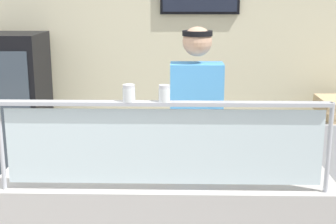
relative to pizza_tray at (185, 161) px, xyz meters
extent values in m
cube|color=beige|center=(-0.12, 2.02, 0.38)|extent=(6.33, 0.08, 2.70)
cylinder|color=#B2B5BC|center=(-0.98, -0.42, 0.23)|extent=(0.02, 0.02, 0.49)
cylinder|color=#B2B5BC|center=(0.75, -0.42, 0.23)|extent=(0.02, 0.02, 0.49)
cube|color=silver|center=(-0.12, -0.42, 0.23)|extent=(1.67, 0.01, 0.41)
cube|color=#B2B5BC|center=(-0.12, -0.42, 0.47)|extent=(1.73, 0.06, 0.02)
cylinder|color=#9EA0A8|center=(0.00, 0.00, -0.01)|extent=(0.42, 0.42, 0.01)
cylinder|color=tan|center=(0.00, 0.00, 0.00)|extent=(0.40, 0.40, 0.02)
cylinder|color=gold|center=(0.00, 0.00, 0.02)|extent=(0.34, 0.34, 0.01)
cube|color=#ADAFB7|center=(0.01, -0.02, 0.02)|extent=(0.13, 0.29, 0.01)
cylinder|color=white|center=(-0.30, -0.42, 0.51)|extent=(0.06, 0.06, 0.07)
cylinder|color=white|center=(-0.30, -0.42, 0.50)|extent=(0.05, 0.05, 0.05)
cylinder|color=silver|center=(-0.30, -0.42, 0.56)|extent=(0.06, 0.06, 0.02)
cylinder|color=white|center=(-0.11, -0.42, 0.51)|extent=(0.06, 0.06, 0.07)
cylinder|color=red|center=(-0.11, -0.42, 0.50)|extent=(0.05, 0.05, 0.05)
cylinder|color=silver|center=(-0.11, -0.42, 0.55)|extent=(0.06, 0.06, 0.02)
cylinder|color=#23232D|center=(-0.02, 0.58, -0.49)|extent=(0.13, 0.13, 0.95)
cylinder|color=#23232D|center=(0.20, 0.58, -0.49)|extent=(0.13, 0.13, 0.95)
cube|color=#4C9EE5|center=(0.09, 0.58, 0.26)|extent=(0.38, 0.21, 0.55)
sphere|color=tan|center=(0.09, 0.58, 0.69)|extent=(0.21, 0.21, 0.21)
cylinder|color=black|center=(0.09, 0.58, 0.75)|extent=(0.21, 0.21, 0.04)
cylinder|color=tan|center=(0.27, 0.36, 0.16)|extent=(0.08, 0.34, 0.08)
cube|color=black|center=(-1.65, 1.58, -0.15)|extent=(0.69, 0.59, 1.63)
cylinder|color=blue|center=(-1.59, 1.38, -0.07)|extent=(0.06, 0.06, 0.20)
cylinder|color=blue|center=(-1.46, 1.38, -0.07)|extent=(0.06, 0.06, 0.20)
camera|label=1|loc=(-0.04, -2.83, 1.02)|focal=51.19mm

